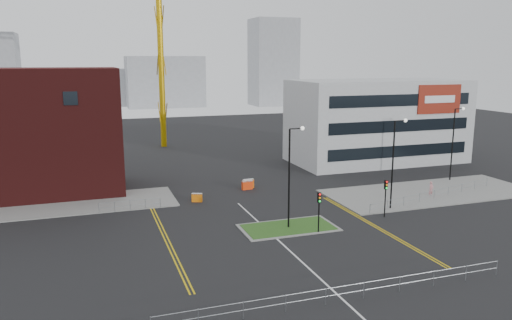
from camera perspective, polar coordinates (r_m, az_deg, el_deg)
The scene contains 27 objects.
ground at distance 37.80m, azimuth 5.62°, elevation -11.83°, with size 200.00×200.00×0.00m, color black.
pavement_left at distance 55.79m, azimuth -23.80°, elevation -5.00°, with size 28.00×8.00×0.12m, color slate.
pavement_right at distance 60.28m, azimuth 19.31°, elevation -3.49°, with size 24.00×10.00×0.12m, color slate.
island_kerb at distance 45.37m, azimuth 3.73°, elevation -7.72°, with size 8.60×4.60×0.08m, color slate.
grass_island at distance 45.36m, azimuth 3.73°, elevation -7.69°, with size 8.00×4.00×0.12m, color #204818.
brick_building at distance 60.64m, azimuth -26.67°, elevation 2.57°, with size 24.20×10.07×14.24m.
office_block at distance 75.91m, azimuth 13.65°, elevation 4.36°, with size 25.00×12.20×12.00m.
streetlamp_island at distance 43.99m, azimuth 4.08°, elevation -1.05°, with size 1.46×0.36×9.18m.
streetlamp_right_near at distance 51.44m, azimuth 15.60°, elevation 0.37°, with size 1.46×0.36×9.18m.
streetlamp_right_far at distance 66.17m, azimuth 21.74°, elevation 2.36°, with size 1.46×0.36×9.18m.
traffic_light_island at distance 43.65m, azimuth 7.23°, elevation -5.08°, with size 0.28×0.33×3.65m.
traffic_light_right at distance 49.20m, azimuth 14.61°, elevation -3.47°, with size 0.28×0.33×3.65m.
railing_front at distance 32.62m, azimuth 10.15°, elevation -14.39°, with size 24.05×0.05×1.10m.
railing_left at distance 51.63m, azimuth -14.20°, elevation -4.85°, with size 6.05×0.05×1.10m.
railing_right at distance 57.30m, azimuth 19.71°, elevation -3.53°, with size 19.05×5.05×1.10m.
centre_line at distance 39.48m, azimuth 4.40°, elevation -10.76°, with size 0.15×30.00×0.01m, color silver.
yellow_left_a at distance 44.46m, azimuth -10.65°, elevation -8.35°, with size 0.12×24.00×0.01m, color gold.
yellow_left_b at distance 44.50m, azimuth -10.27°, elevation -8.32°, with size 0.12×24.00×0.01m, color gold.
yellow_right_a at distance 47.02m, azimuth 13.22°, elevation -7.35°, with size 0.12×20.00×0.01m, color gold.
yellow_right_b at distance 47.18m, azimuth 13.53°, elevation -7.31°, with size 0.12×20.00×0.01m, color gold.
skyline_b at distance 163.54m, azimuth -10.36°, elevation 8.79°, with size 24.00×12.00×16.00m, color gray.
skyline_c at distance 167.50m, azimuth 1.98°, elevation 11.08°, with size 14.00×12.00×28.00m, color gray.
skyline_d at distance 171.88m, azimuth -16.84°, elevation 7.94°, with size 30.00×12.00×12.00m, color gray.
pedestrian at distance 58.42m, azimuth 19.37°, elevation -3.15°, with size 0.62×0.41×1.71m, color #D0868C.
barrier_left at distance 53.59m, azimuth -6.77°, elevation -4.25°, with size 1.16×0.75×0.93m.
barrier_mid at distance 58.79m, azimuth -0.88°, elevation -2.67°, with size 1.32×0.52×1.09m.
barrier_right at distance 58.20m, azimuth -1.02°, elevation -2.83°, with size 1.31×0.57×1.07m.
Camera 1 is at (-14.63, -31.53, 14.86)m, focal length 35.00 mm.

